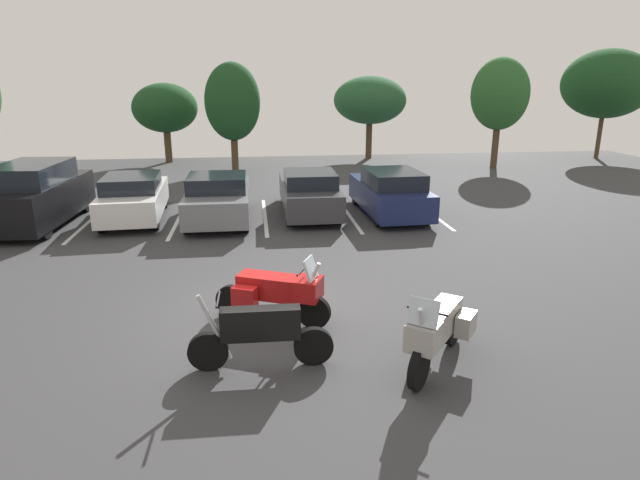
# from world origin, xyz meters

# --- Properties ---
(ground) EXTENTS (44.00, 44.00, 0.10)m
(ground) POSITION_xyz_m (0.00, 0.00, -0.05)
(ground) COLOR #38383A
(motorcycle_touring) EXTENTS (2.13, 1.32, 1.35)m
(motorcycle_touring) POSITION_xyz_m (0.15, -0.21, 0.64)
(motorcycle_touring) COLOR black
(motorcycle_touring) RESTS_ON ground
(motorcycle_second) EXTENTS (1.51, 1.88, 1.40)m
(motorcycle_second) POSITION_xyz_m (2.57, -2.12, 0.66)
(motorcycle_second) COLOR black
(motorcycle_second) RESTS_ON ground
(motorcycle_third) EXTENTS (2.29, 0.62, 1.28)m
(motorcycle_third) POSITION_xyz_m (-0.18, -1.79, 0.60)
(motorcycle_third) COLOR black
(motorcycle_third) RESTS_ON ground
(parking_stripes) EXTENTS (14.11, 4.97, 0.01)m
(parking_stripes) POSITION_xyz_m (-1.27, 7.88, 0.00)
(parking_stripes) COLOR silver
(parking_stripes) RESTS_ON ground
(car_black) EXTENTS (2.14, 4.89, 1.95)m
(car_black) POSITION_xyz_m (-6.85, 7.68, 0.95)
(car_black) COLOR black
(car_black) RESTS_ON ground
(car_white) EXTENTS (2.05, 4.43, 1.46)m
(car_white) POSITION_xyz_m (-4.05, 8.05, 0.72)
(car_white) COLOR white
(car_white) RESTS_ON ground
(car_grey) EXTENTS (1.94, 4.31, 1.50)m
(car_grey) POSITION_xyz_m (-1.34, 7.52, 0.73)
(car_grey) COLOR slate
(car_grey) RESTS_ON ground
(car_charcoal) EXTENTS (1.79, 4.68, 1.49)m
(car_charcoal) POSITION_xyz_m (1.63, 8.13, 0.72)
(car_charcoal) COLOR #38383D
(car_charcoal) RESTS_ON ground
(car_navy) EXTENTS (1.95, 4.52, 1.53)m
(car_navy) POSITION_xyz_m (4.28, 7.63, 0.74)
(car_navy) COLOR navy
(car_navy) RESTS_ON ground
(tree_right) EXTENTS (4.00, 4.00, 4.50)m
(tree_right) POSITION_xyz_m (6.33, 20.61, 3.19)
(tree_right) COLOR #4C3823
(tree_right) RESTS_ON ground
(tree_center) EXTENTS (4.75, 4.75, 5.92)m
(tree_center) POSITION_xyz_m (19.18, 18.98, 4.07)
(tree_center) COLOR #4C3823
(tree_center) RESTS_ON ground
(tree_far_left) EXTENTS (2.80, 2.80, 5.37)m
(tree_far_left) POSITION_xyz_m (11.95, 16.54, 3.61)
(tree_far_left) COLOR #4C3823
(tree_far_left) RESTS_ON ground
(tree_center_right) EXTENTS (2.65, 2.65, 5.13)m
(tree_center_right) POSITION_xyz_m (-1.08, 17.38, 3.28)
(tree_center_right) COLOR #4C3823
(tree_center_right) RESTS_ON ground
(tree_left) EXTENTS (3.39, 3.39, 4.15)m
(tree_left) POSITION_xyz_m (-4.72, 20.47, 2.85)
(tree_left) COLOR #4C3823
(tree_left) RESTS_ON ground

